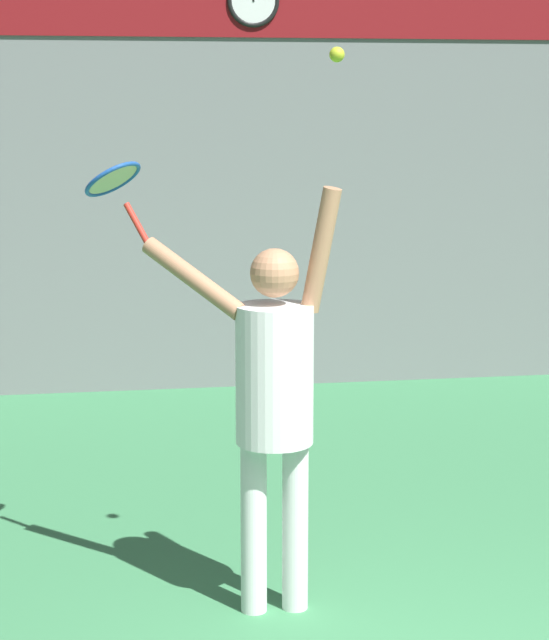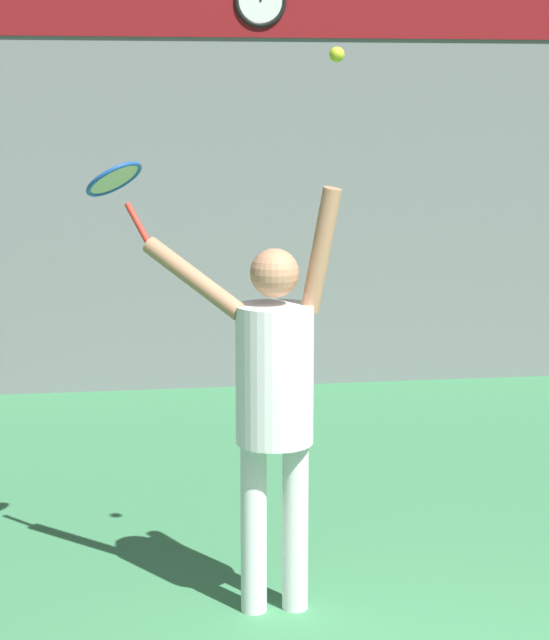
# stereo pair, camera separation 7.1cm
# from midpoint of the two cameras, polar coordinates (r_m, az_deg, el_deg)

# --- Properties ---
(back_wall) EXTENTS (18.00, 0.10, 5.00)m
(back_wall) POSITION_cam_midpoint_polar(r_m,az_deg,el_deg) (10.24, -0.30, 10.57)
(back_wall) COLOR slate
(back_wall) RESTS_ON ground_plane
(sponsor_banner) EXTENTS (7.49, 0.02, 0.61)m
(sponsor_banner) POSITION_cam_midpoint_polar(r_m,az_deg,el_deg) (10.21, -0.25, 15.43)
(sponsor_banner) COLOR maroon
(scoreboard_clock) EXTENTS (0.45, 0.04, 0.45)m
(scoreboard_clock) POSITION_cam_midpoint_polar(r_m,az_deg,el_deg) (10.17, -1.26, 15.45)
(scoreboard_clock) COLOR white
(tennis_player) EXTENTS (0.95, 0.57, 2.13)m
(tennis_player) POSITION_cam_midpoint_polar(r_m,az_deg,el_deg) (5.64, -0.42, -3.42)
(tennis_player) COLOR white
(tennis_player) RESTS_ON ground_plane
(tennis_racket) EXTENTS (0.41, 0.41, 0.42)m
(tennis_racket) POSITION_cam_midpoint_polar(r_m,az_deg,el_deg) (5.88, -8.20, 6.67)
(tennis_racket) COLOR red
(tennis_ball) EXTENTS (0.07, 0.07, 0.07)m
(tennis_ball) POSITION_cam_midpoint_polar(r_m,az_deg,el_deg) (5.44, 2.71, 12.92)
(tennis_ball) COLOR #CCDB2D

